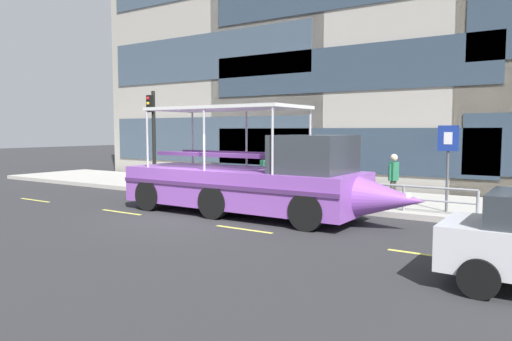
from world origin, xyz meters
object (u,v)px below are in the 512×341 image
(parking_sign, at_px, (448,153))
(pedestrian_mid_right, at_px, (263,169))
(pedestrian_near_bow, at_px, (394,175))
(pedestrian_mid_left, at_px, (278,170))
(leaned_bicycle, at_px, (176,179))
(duck_tour_boat, at_px, (256,181))
(traffic_light_pole, at_px, (153,129))

(parking_sign, distance_m, pedestrian_mid_right, 7.22)
(pedestrian_near_bow, bearing_deg, pedestrian_mid_left, 178.34)
(pedestrian_near_bow, bearing_deg, parking_sign, -2.72)
(pedestrian_mid_right, bearing_deg, leaned_bicycle, -165.96)
(parking_sign, relative_size, pedestrian_near_bow, 1.53)
(parking_sign, distance_m, pedestrian_mid_left, 6.06)
(duck_tour_boat, distance_m, pedestrian_mid_right, 4.33)
(leaned_bicycle, bearing_deg, pedestrian_mid_right, 14.04)
(traffic_light_pole, relative_size, pedestrian_near_bow, 2.44)
(duck_tour_boat, bearing_deg, leaned_bicycle, 154.72)
(pedestrian_near_bow, bearing_deg, leaned_bicycle, -179.16)
(traffic_light_pole, height_order, pedestrian_mid_left, traffic_light_pole)
(pedestrian_mid_left, distance_m, pedestrian_mid_right, 1.30)
(pedestrian_near_bow, distance_m, pedestrian_mid_left, 4.37)
(pedestrian_mid_right, bearing_deg, duck_tour_boat, -60.28)
(parking_sign, xyz_separation_m, pedestrian_near_bow, (-1.64, 0.08, -0.74))
(pedestrian_near_bow, distance_m, pedestrian_mid_right, 5.53)
(pedestrian_mid_left, bearing_deg, leaned_bicycle, -176.94)
(parking_sign, distance_m, duck_tour_boat, 5.80)
(traffic_light_pole, xyz_separation_m, pedestrian_mid_right, (4.96, 1.14, -1.60))
(pedestrian_mid_left, bearing_deg, duck_tour_boat, -71.20)
(traffic_light_pole, distance_m, pedestrian_mid_right, 5.34)
(traffic_light_pole, height_order, parking_sign, traffic_light_pole)
(leaned_bicycle, xyz_separation_m, duck_tour_boat, (5.96, -2.81, 0.52))
(duck_tour_boat, relative_size, pedestrian_mid_right, 6.43)
(pedestrian_near_bow, relative_size, pedestrian_mid_left, 1.06)
(parking_sign, bearing_deg, pedestrian_mid_right, 172.83)
(leaned_bicycle, bearing_deg, pedestrian_near_bow, 0.84)
(parking_sign, xyz_separation_m, leaned_bicycle, (-10.92, -0.06, -1.38))
(parking_sign, bearing_deg, pedestrian_mid_left, 178.05)
(leaned_bicycle, xyz_separation_m, pedestrian_mid_right, (3.81, 0.95, 0.53))
(traffic_light_pole, bearing_deg, pedestrian_mid_left, 4.25)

